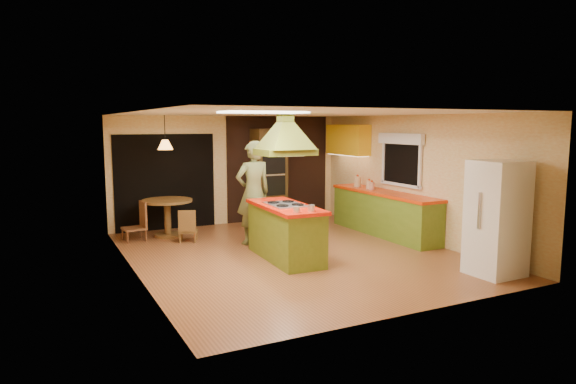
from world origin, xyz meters
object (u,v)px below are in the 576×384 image
kitchen_island (285,232)px  canister_large (357,182)px  wall_oven (269,176)px  man (253,193)px  refrigerator (497,218)px  dining_table (167,210)px

kitchen_island → canister_large: (2.67, 1.74, 0.56)m
wall_oven → canister_large: bearing=-43.6°
man → refrigerator: man is taller
kitchen_island → refrigerator: bearing=-40.3°
man → canister_large: man is taller
kitchen_island → dining_table: (-1.39, 2.71, 0.06)m
dining_table → kitchen_island: bearing=-62.8°
wall_oven → refrigerator: bearing=-76.9°
refrigerator → kitchen_island: bearing=136.2°
canister_large → refrigerator: bearing=-92.6°
kitchen_island → canister_large: bearing=35.8°
kitchen_island → dining_table: bearing=119.8°
refrigerator → wall_oven: wall_oven is taller
wall_oven → dining_table: wall_oven is taller
canister_large → man: bearing=-170.7°
kitchen_island → canister_large: 3.23m
kitchen_island → refrigerator: size_ratio=1.09×
kitchen_island → man: bearing=94.8°
dining_table → canister_large: size_ratio=4.44×
kitchen_island → dining_table: 3.04m
man → dining_table: (-1.34, 1.41, -0.46)m
man → wall_oven: (1.18, 1.87, 0.10)m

